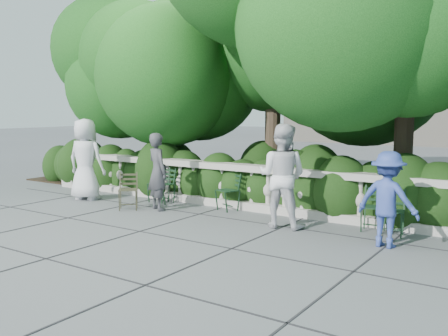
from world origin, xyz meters
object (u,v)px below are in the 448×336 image
Objects in this scene: chair_b at (222,211)px; chair_weathered at (128,211)px; person_woman_grey at (158,172)px; person_casual_man at (282,176)px; person_older_blue at (388,199)px; person_businessman at (86,159)px; chair_e at (390,238)px; chair_d at (371,233)px; chair_c at (160,204)px; chair_a at (155,203)px.

chair_weathered is (-1.72, -1.13, 0.00)m from chair_b.
person_casual_man is (2.99, 0.11, 0.12)m from person_woman_grey.
chair_b is 0.54× the size of person_older_blue.
person_businessman is at bearing 4.95° from person_older_blue.
person_older_blue is (3.77, -0.81, 0.78)m from chair_b.
person_older_blue is at bearing -157.77° from person_woman_grey.
chair_e is 0.49× the size of person_woman_grey.
chair_d is 0.43× the size of person_casual_man.
chair_d is 6.94m from person_businessman.
person_businessman reaches higher than chair_weathered.
person_casual_man is 1.25× the size of person_older_blue.
person_businessman is at bearing -156.69° from chair_c.
chair_b and chair_e have the same top height.
chair_a is at bearing -19.61° from person_woman_grey.
chair_a is 1.85m from chair_b.
person_woman_grey reaches higher than chair_d.
person_businessman reaches higher than person_casual_man.
chair_a is at bearing -172.37° from person_businessman.
chair_a is 0.54× the size of person_older_blue.
chair_e is at bearing -177.39° from person_casual_man.
chair_b is 3.75m from person_businessman.
chair_b is 1.00× the size of chair_weathered.
chair_b is at bearing 171.22° from chair_d.
chair_d is (5.01, 0.03, 0.00)m from chair_c.
person_woman_grey is at bearing 5.64° from chair_weathered.
person_woman_grey reaches higher than chair_a.
person_casual_man reaches higher than chair_c.
chair_d is 0.42× the size of person_businessman.
person_woman_grey reaches higher than person_older_blue.
chair_e is 0.42× the size of person_businessman.
chair_d is 1.00× the size of chair_e.
chair_a is 3.74m from person_casual_man.
person_older_blue is (7.32, -0.11, -0.21)m from person_businessman.
chair_weathered is (-0.01, -1.03, 0.00)m from chair_c.
chair_e is at bearing -150.99° from person_woman_grey.
person_woman_grey is (-4.93, -0.43, 0.85)m from chair_e.
chair_a is at bearing 169.69° from chair_e.
chair_a is 1.18m from person_woman_grey.
person_businessman is (-1.70, -0.60, 0.99)m from chair_a.
chair_weathered is (0.13, -1.03, 0.00)m from chair_a.
person_casual_man is at bearing -170.55° from chair_d.
chair_a is 0.42× the size of person_businessman.
person_woman_grey is 3.00m from person_casual_man.
person_casual_man reaches higher than chair_e.
chair_a is 1.04m from chair_weathered.
chair_a and chair_d have the same top height.
person_woman_grey is 5.03m from person_older_blue.
person_businessman reaches higher than chair_c.
person_woman_grey is (0.46, 0.47, 0.85)m from chair_weathered.
person_woman_grey is (2.29, 0.04, -0.14)m from person_businessman.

